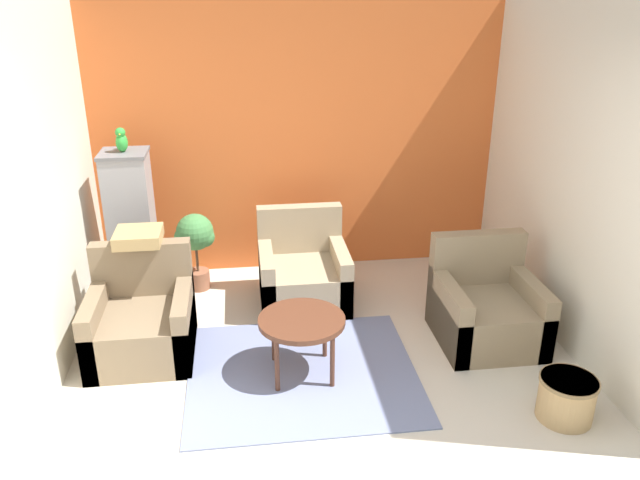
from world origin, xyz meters
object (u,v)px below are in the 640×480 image
(armchair_right, at_px, (486,310))
(armchair_middle, at_px, (303,275))
(coffee_table, at_px, (302,324))
(potted_plant, at_px, (195,239))
(armchair_left, at_px, (142,323))
(birdcage, at_px, (133,230))
(wicker_basket, at_px, (566,397))
(parrot, at_px, (122,140))

(armchair_right, xyz_separation_m, armchair_middle, (-1.42, 0.86, 0.00))
(coffee_table, distance_m, potted_plant, 1.78)
(armchair_right, bearing_deg, coffee_table, -168.57)
(armchair_right, bearing_deg, armchair_middle, 148.78)
(armchair_left, xyz_separation_m, birdcage, (-0.17, 1.01, 0.40))
(coffee_table, height_order, wicker_basket, coffee_table)
(armchair_middle, relative_size, parrot, 3.81)
(birdcage, bearing_deg, armchair_middle, -11.31)
(coffee_table, relative_size, potted_plant, 0.85)
(coffee_table, bearing_deg, wicker_basket, -23.49)
(parrot, bearing_deg, armchair_left, -80.40)
(potted_plant, height_order, wicker_basket, potted_plant)
(armchair_right, relative_size, parrot, 3.81)
(armchair_middle, bearing_deg, coffee_table, -96.42)
(coffee_table, xyz_separation_m, birdcage, (-1.39, 1.48, 0.23))
(armchair_left, relative_size, armchair_middle, 1.00)
(armchair_middle, distance_m, parrot, 1.98)
(armchair_right, bearing_deg, potted_plant, 152.57)
(armchair_right, relative_size, potted_plant, 1.10)
(coffee_table, xyz_separation_m, armchair_middle, (0.13, 1.17, -0.17))
(armchair_middle, height_order, potted_plant, armchair_middle)
(coffee_table, height_order, armchair_left, armchair_left)
(birdcage, distance_m, wicker_basket, 3.86)
(wicker_basket, bearing_deg, armchair_middle, 129.52)
(armchair_right, relative_size, armchair_middle, 1.00)
(armchair_right, height_order, potted_plant, armchair_right)
(armchair_left, relative_size, parrot, 3.81)
(armchair_left, bearing_deg, birdcage, 99.61)
(armchair_left, xyz_separation_m, potted_plant, (0.37, 1.09, 0.25))
(birdcage, distance_m, parrot, 0.83)
(armchair_left, distance_m, parrot, 1.60)
(parrot, distance_m, wicker_basket, 4.05)
(potted_plant, xyz_separation_m, wicker_basket, (2.57, -2.31, -0.34))
(coffee_table, bearing_deg, armchair_middle, 83.58)
(armchair_right, bearing_deg, parrot, 158.38)
(armchair_left, xyz_separation_m, armchair_right, (2.77, -0.15, 0.00))
(coffee_table, distance_m, birdcage, 2.05)
(coffee_table, distance_m, wicker_basket, 1.89)
(armchair_middle, relative_size, birdcage, 0.60)
(armchair_left, xyz_separation_m, parrot, (-0.17, 1.02, 1.23))
(coffee_table, height_order, armchair_middle, armchair_middle)
(potted_plant, distance_m, wicker_basket, 3.47)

